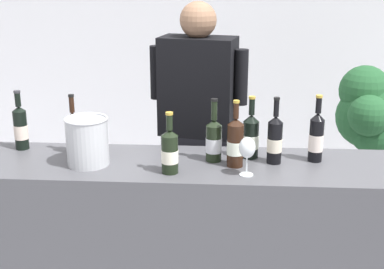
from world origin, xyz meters
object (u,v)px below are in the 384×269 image
at_px(wine_bottle_0, 235,143).
at_px(potted_shrub, 371,119).
at_px(wine_bottle_4, 21,127).
at_px(wine_bottle_6, 214,140).
at_px(wine_bottle_7, 316,137).
at_px(ice_bucket, 87,141).
at_px(wine_bottle_1, 74,131).
at_px(wine_bottle_5, 275,140).
at_px(person_server, 198,148).
at_px(wine_glass, 247,149).
at_px(wine_bottle_2, 170,151).
at_px(wine_bottle_3, 251,136).

height_order(wine_bottle_0, potted_shrub, wine_bottle_0).
relative_size(wine_bottle_4, wine_bottle_6, 0.99).
relative_size(wine_bottle_7, ice_bucket, 1.42).
bearing_deg(wine_bottle_0, wine_bottle_1, 170.48).
bearing_deg(potted_shrub, wine_bottle_7, -115.56).
distance_m(ice_bucket, potted_shrub, 2.30).
distance_m(wine_bottle_5, ice_bucket, 0.92).
distance_m(wine_bottle_1, ice_bucket, 0.20).
bearing_deg(wine_bottle_7, person_server, 137.76).
relative_size(wine_bottle_5, wine_glass, 1.79).
height_order(wine_bottle_6, wine_bottle_7, wine_bottle_7).
bearing_deg(wine_glass, wine_bottle_7, 31.49).
distance_m(wine_bottle_0, wine_bottle_7, 0.42).
bearing_deg(wine_bottle_5, wine_glass, -129.31).
bearing_deg(wine_bottle_0, wine_bottle_5, 16.21).
relative_size(wine_bottle_2, ice_bucket, 1.24).
bearing_deg(wine_bottle_3, ice_bucket, -169.39).
distance_m(wine_bottle_0, wine_bottle_4, 1.15).
xyz_separation_m(wine_bottle_1, wine_bottle_3, (0.92, -0.01, -0.00)).
distance_m(wine_bottle_7, wine_glass, 0.41).
bearing_deg(potted_shrub, ice_bucket, -140.57).
bearing_deg(ice_bucket, wine_glass, -6.81).
distance_m(wine_bottle_1, wine_bottle_5, 1.04).
height_order(wine_bottle_2, wine_bottle_4, wine_bottle_4).
height_order(wine_bottle_2, ice_bucket, wine_bottle_2).
height_order(wine_bottle_4, wine_glass, wine_bottle_4).
bearing_deg(wine_bottle_5, ice_bucket, -174.99).
bearing_deg(ice_bucket, wine_bottle_1, 125.10).
bearing_deg(wine_bottle_2, ice_bucket, 168.49).
relative_size(wine_bottle_2, wine_bottle_3, 0.93).
relative_size(wine_bottle_3, ice_bucket, 1.34).
height_order(wine_bottle_1, wine_bottle_5, wine_bottle_5).
height_order(wine_glass, potted_shrub, potted_shrub).
xyz_separation_m(wine_bottle_2, wine_glass, (0.36, -0.01, 0.02)).
bearing_deg(wine_bottle_3, wine_bottle_0, -122.34).
bearing_deg(wine_bottle_4, wine_bottle_1, -7.61).
xyz_separation_m(wine_bottle_4, wine_glass, (1.19, -0.30, 0.01)).
height_order(wine_bottle_5, wine_bottle_6, wine_bottle_5).
height_order(wine_bottle_3, wine_bottle_6, same).
height_order(wine_bottle_1, person_server, person_server).
bearing_deg(wine_bottle_3, wine_bottle_4, 177.47).
bearing_deg(wine_bottle_4, wine_bottle_5, -5.31).
xyz_separation_m(wine_bottle_7, person_server, (-0.62, 0.57, -0.27)).
relative_size(wine_bottle_2, wine_bottle_6, 0.93).
height_order(wine_bottle_2, wine_bottle_7, wine_bottle_7).
xyz_separation_m(wine_bottle_1, wine_bottle_7, (1.24, -0.04, 0.01)).
distance_m(wine_bottle_2, wine_bottle_3, 0.46).
relative_size(wine_bottle_0, ice_bucket, 1.38).
bearing_deg(wine_bottle_1, wine_bottle_0, -9.52).
relative_size(wine_bottle_6, ice_bucket, 1.34).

